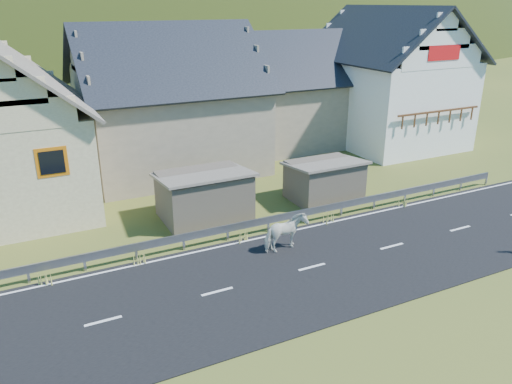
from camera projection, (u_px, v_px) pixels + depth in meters
ground at (312, 268)px, 19.55m from camera, size 160.00×160.00×0.00m
road at (312, 267)px, 19.54m from camera, size 60.00×7.00×0.04m
lane_markings at (312, 267)px, 19.53m from camera, size 60.00×6.60×0.01m
guardrail at (268, 220)px, 22.43m from camera, size 28.10×0.09×0.75m
shed_left at (204, 196)px, 23.77m from camera, size 4.30×3.30×2.40m
shed_right at (324, 181)px, 26.08m from camera, size 3.80×2.90×2.20m
house_cream at (4, 122)px, 23.90m from camera, size 7.80×9.80×8.30m
house_stone_a at (167, 93)px, 30.04m from camera, size 10.80×9.80×8.90m
house_stone_b at (294, 84)px, 35.99m from camera, size 9.80×8.80×8.10m
house_white at (388, 72)px, 35.67m from camera, size 8.80×10.80×9.70m
mountain at (53, 90)px, 179.48m from camera, size 440.00×280.00×260.00m
horse at (286, 233)px, 20.63m from camera, size 1.10×1.95×1.56m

